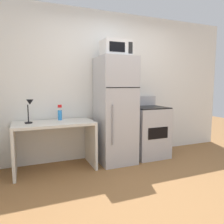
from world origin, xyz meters
TOP-DOWN VIEW (x-y plane):
  - ground_plane at (0.00, 0.00)m, footprint 12.00×12.00m
  - wall_back_white at (0.00, 1.70)m, footprint 5.00×0.10m
  - desk at (-1.10, 1.32)m, footprint 1.20×0.61m
  - desk_lamp at (-1.44, 1.34)m, footprint 0.14×0.12m
  - spray_bottle at (-0.98, 1.49)m, footprint 0.06×0.06m
  - refrigerator at (-0.09, 1.31)m, footprint 0.59×0.67m
  - microwave at (-0.09, 1.29)m, footprint 0.46×0.35m
  - oven_range at (0.59, 1.33)m, footprint 0.62×0.61m

SIDE VIEW (x-z plane):
  - ground_plane at x=0.00m, z-range 0.00..0.00m
  - oven_range at x=0.59m, z-range -0.08..1.02m
  - desk at x=-1.10m, z-range 0.15..0.90m
  - spray_bottle at x=-0.98m, z-range 0.72..0.97m
  - refrigerator at x=-0.09m, z-range 0.00..1.77m
  - desk_lamp at x=-1.44m, z-range 0.81..1.17m
  - wall_back_white at x=0.00m, z-range 0.00..2.60m
  - microwave at x=-0.09m, z-range 1.77..2.03m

